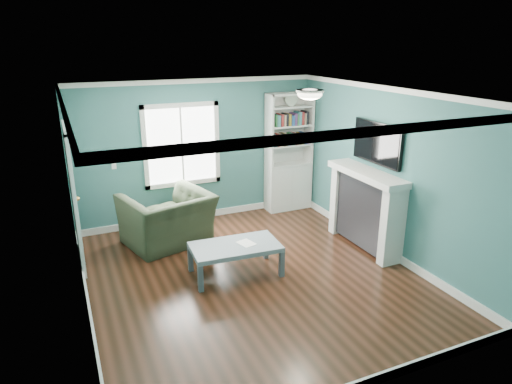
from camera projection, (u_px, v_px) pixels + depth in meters
name	position (u px, v px, depth m)	size (l,w,h in m)	color
floor	(253.00, 276.00, 6.58)	(5.00, 5.00, 0.00)	black
room_walls	(252.00, 171.00, 6.08)	(5.00, 5.00, 5.00)	#376B6B
trim	(252.00, 195.00, 6.19)	(4.50, 5.00, 2.60)	white
window	(182.00, 145.00, 8.16)	(1.40, 0.06, 1.50)	white
bookshelf	(288.00, 164.00, 8.96)	(0.90, 0.35, 2.31)	silver
fireplace	(366.00, 210.00, 7.35)	(0.44, 1.58, 1.30)	black
tv	(377.00, 143.00, 7.05)	(0.06, 1.10, 0.65)	black
door	(73.00, 198.00, 6.60)	(0.12, 0.98, 2.17)	silver
ceiling_fixture	(310.00, 94.00, 6.20)	(0.38, 0.38, 0.15)	white
light_switch	(114.00, 166.00, 7.78)	(0.08, 0.01, 0.12)	white
recliner	(167.00, 211.00, 7.47)	(1.32, 0.86, 1.16)	black
coffee_table	(235.00, 249.00, 6.54)	(1.30, 0.76, 0.46)	#484F56
paper_sheet	(246.00, 243.00, 6.58)	(0.20, 0.25, 0.00)	white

